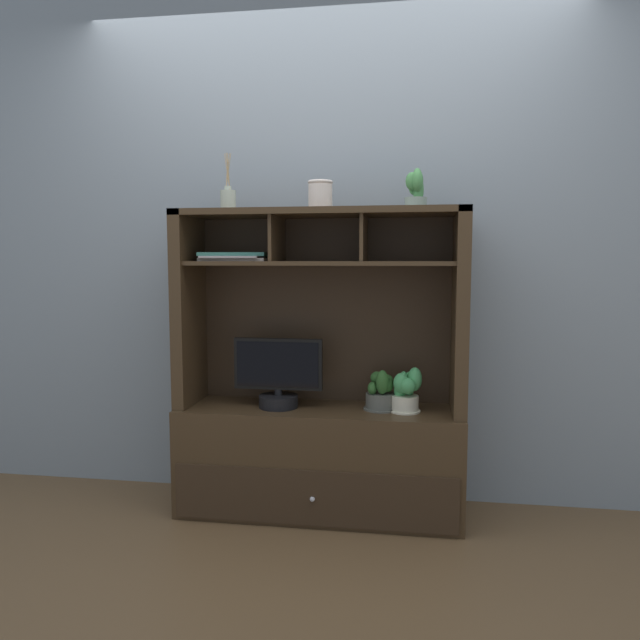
# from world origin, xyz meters

# --- Properties ---
(floor_plane) EXTENTS (6.00, 6.00, 0.02)m
(floor_plane) POSITION_xyz_m (0.00, 0.00, -0.01)
(floor_plane) COLOR brown
(floor_plane) RESTS_ON ground
(back_wall) EXTENTS (6.00, 0.02, 2.80)m
(back_wall) POSITION_xyz_m (0.00, 0.24, 1.40)
(back_wall) COLOR gray
(back_wall) RESTS_ON ground
(media_console) EXTENTS (1.38, 0.46, 1.48)m
(media_console) POSITION_xyz_m (0.00, 0.01, 0.45)
(media_console) COLOR #3F2E1C
(media_console) RESTS_ON ground
(tv_monitor) EXTENTS (0.43, 0.19, 0.34)m
(tv_monitor) POSITION_xyz_m (-0.20, -0.03, 0.67)
(tv_monitor) COLOR black
(tv_monitor) RESTS_ON media_console
(potted_orchid) EXTENTS (0.17, 0.17, 0.20)m
(potted_orchid) POSITION_xyz_m (0.30, 0.00, 0.60)
(potted_orchid) COLOR #53554E
(potted_orchid) RESTS_ON media_console
(potted_fern) EXTENTS (0.15, 0.15, 0.21)m
(potted_fern) POSITION_xyz_m (0.42, -0.03, 0.62)
(potted_fern) COLOR beige
(potted_fern) RESTS_ON media_console
(magazine_stack_left) EXTENTS (0.34, 0.25, 0.04)m
(magazine_stack_left) POSITION_xyz_m (-0.42, 0.00, 1.26)
(magazine_stack_left) COLOR beige
(magazine_stack_left) RESTS_ON media_console
(diffuser_bottle) EXTENTS (0.08, 0.08, 0.27)m
(diffuser_bottle) POSITION_xyz_m (-0.45, -0.01, 1.53)
(diffuser_bottle) COLOR #B1BCA8
(diffuser_bottle) RESTS_ON media_console
(potted_succulent) EXTENTS (0.12, 0.12, 0.19)m
(potted_succulent) POSITION_xyz_m (0.45, 0.01, 1.56)
(potted_succulent) COLOR gray
(potted_succulent) RESTS_ON media_console
(ceramic_vase) EXTENTS (0.12, 0.12, 0.14)m
(ceramic_vase) POSITION_xyz_m (0.00, 0.01, 1.55)
(ceramic_vase) COLOR silver
(ceramic_vase) RESTS_ON media_console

